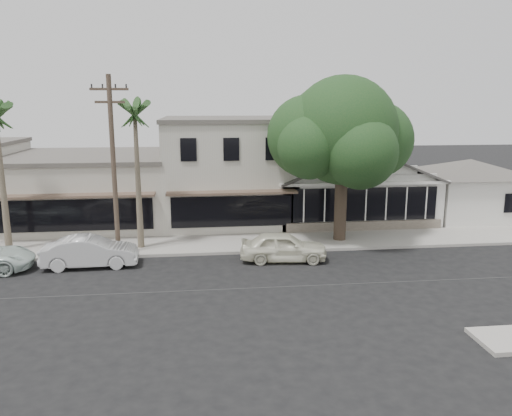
{
  "coord_description": "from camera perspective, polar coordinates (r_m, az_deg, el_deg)",
  "views": [
    {
      "loc": [
        -4.9,
        -19.75,
        7.61
      ],
      "look_at": [
        -1.88,
        6.0,
        2.19
      ],
      "focal_mm": 35.0,
      "sensor_mm": 36.0,
      "label": 1
    }
  ],
  "objects": [
    {
      "name": "sidewalk_north",
      "position": [
        27.72,
        -12.89,
        -4.27
      ],
      "size": [
        90.0,
        3.5,
        0.15
      ],
      "primitive_type": "cube",
      "color": "#9E9991",
      "rests_on": "ground"
    },
    {
      "name": "utility_pole",
      "position": [
        25.44,
        -15.98,
        4.99
      ],
      "size": [
        1.8,
        0.24,
        9.0
      ],
      "color": "brown",
      "rests_on": "ground"
    },
    {
      "name": "corner_shop",
      "position": [
        34.08,
        10.29,
        3.19
      ],
      "size": [
        10.4,
        8.6,
        5.1
      ],
      "color": "white",
      "rests_on": "ground"
    },
    {
      "name": "palm_east",
      "position": [
        26.28,
        -13.69,
        10.37
      ],
      "size": [
        2.91,
        2.91,
        8.25
      ],
      "color": "#726651",
      "rests_on": "ground"
    },
    {
      "name": "car_0",
      "position": [
        24.66,
        3.16,
        -4.42
      ],
      "size": [
        4.4,
        2.13,
        1.45
      ],
      "primitive_type": "imported",
      "rotation": [
        0.0,
        0.0,
        1.47
      ],
      "color": "silver",
      "rests_on": "ground"
    },
    {
      "name": "car_1",
      "position": [
        25.03,
        -18.43,
        -4.77
      ],
      "size": [
        4.49,
        1.72,
        1.46
      ],
      "primitive_type": "imported",
      "rotation": [
        0.0,
        0.0,
        1.61
      ],
      "color": "silver",
      "rests_on": "ground"
    },
    {
      "name": "row_building_near",
      "position": [
        33.59,
        -3.4,
        4.33
      ],
      "size": [
        8.0,
        10.0,
        6.5
      ],
      "primitive_type": "cube",
      "color": "beige",
      "rests_on": "ground"
    },
    {
      "name": "side_cottage",
      "position": [
        36.63,
        23.05,
        1.25
      ],
      "size": [
        6.0,
        6.0,
        3.0
      ],
      "primitive_type": "cube",
      "color": "white",
      "rests_on": "ground"
    },
    {
      "name": "shade_tree",
      "position": [
        27.81,
        9.62,
        8.38
      ],
      "size": [
        8.25,
        7.46,
        9.15
      ],
      "rotation": [
        0.0,
        0.0,
        0.29
      ],
      "color": "#46382A",
      "rests_on": "ground"
    },
    {
      "name": "row_building_midnear",
      "position": [
        34.44,
        -18.5,
        1.99
      ],
      "size": [
        10.0,
        10.0,
        4.2
      ],
      "primitive_type": "cube",
      "color": "beige",
      "rests_on": "ground"
    },
    {
      "name": "ground",
      "position": [
        21.72,
        6.87,
        -8.79
      ],
      "size": [
        140.0,
        140.0,
        0.0
      ],
      "primitive_type": "plane",
      "color": "black",
      "rests_on": "ground"
    }
  ]
}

